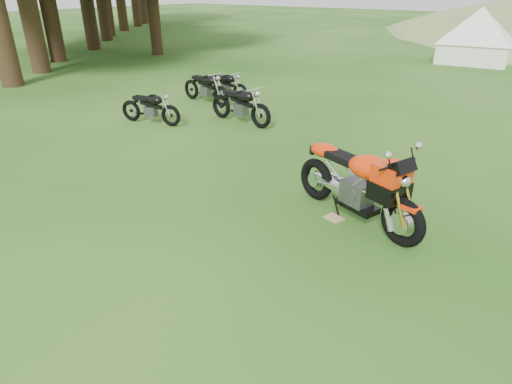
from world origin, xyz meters
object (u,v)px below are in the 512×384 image
Objects in this scene: tent_left at (478,34)px; vintage_moto_a at (150,107)px; vintage_moto_c at (205,86)px; plywood_board at (334,218)px; vintage_moto_b at (240,103)px; vintage_moto_d at (225,84)px; sport_motorcycle at (358,178)px.

vintage_moto_a is at bearing -111.37° from tent_left.
vintage_moto_c is 0.65× the size of tent_left.
plywood_board is at bearing -89.65° from tent_left.
vintage_moto_c is 13.51m from tent_left.
vintage_moto_b reaches higher than plywood_board.
vintage_moto_b is (1.76, 1.41, 0.06)m from vintage_moto_a.
vintage_moto_b is 2.35m from vintage_moto_c.
plywood_board is at bearing -30.79° from vintage_moto_b.
vintage_moto_c reaches higher than vintage_moto_a.
vintage_moto_a is 0.59× the size of tent_left.
vintage_moto_c is (-6.38, 4.00, 0.47)m from plywood_board.
tent_left is at bearing 60.41° from vintage_moto_a.
vintage_moto_d is at bearing -116.20° from tent_left.
sport_motorcycle is 0.73m from plywood_board.
sport_motorcycle is 6.41m from vintage_moto_a.
vintage_moto_a reaches higher than plywood_board.
vintage_moto_c is at bearing 147.91° from plywood_board.
plywood_board is 0.14× the size of vintage_moto_c.
plywood_board is at bearing -37.81° from vintage_moto_d.
vintage_moto_c reaches higher than plywood_board.
tent_left is at bearing 115.16° from sport_motorcycle.
vintage_moto_d is at bearing 143.67° from vintage_moto_b.
vintage_moto_a is (-6.01, 1.59, 0.43)m from plywood_board.
tent_left reaches higher than vintage_moto_a.
vintage_moto_c is 1.11× the size of vintage_moto_d.
vintage_moto_d reaches higher than plywood_board.
tent_left is at bearing 68.99° from vintage_moto_d.
vintage_moto_b is at bearing 144.78° from plywood_board.
tent_left reaches higher than plywood_board.
sport_motorcycle is 1.19× the size of vintage_moto_b.
vintage_moto_a is 0.91× the size of vintage_moto_c.
sport_motorcycle is at bearing -27.01° from vintage_moto_a.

